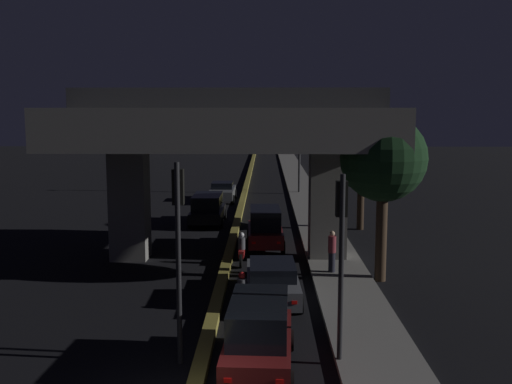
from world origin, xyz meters
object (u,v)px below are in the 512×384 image
Objects in this scene: car_dark_red_lead at (259,334)px; car_black_lead_oncoming at (208,208)px; car_grey_second_oncoming at (222,191)px; pedestrian_on_sidewalk at (332,251)px; street_lamp at (294,139)px; traffic_light_right_of_median at (341,236)px; motorcycle_white_filtering_near at (242,294)px; car_grey_second at (272,280)px; traffic_light_left_of_median at (178,228)px; motorcycle_red_filtering_mid at (242,251)px; car_dark_red_third at (265,227)px.

car_black_lead_oncoming is at bearing 11.70° from car_dark_red_lead.
car_grey_second_oncoming is 2.67× the size of pedestrian_on_sidewalk.
street_lamp reaches higher than car_grey_second_oncoming.
traffic_light_right_of_median reaches higher than motorcycle_white_filtering_near.
car_grey_second is 15.16m from car_black_lead_oncoming.
traffic_light_left_of_median is 33.35m from street_lamp.
traffic_light_right_of_median reaches higher than motorcycle_red_filtering_mid.
car_black_lead_oncoming is 0.97× the size of car_grey_second_oncoming.
car_grey_second is 5.23m from motorcycle_red_filtering_mid.
traffic_light_right_of_median is at bearing -162.74° from motorcycle_red_filtering_mid.
pedestrian_on_sidewalk is at bearing 85.06° from traffic_light_right_of_median.
traffic_light_left_of_median is at bearing 158.71° from motorcycle_white_filtering_near.
car_grey_second_oncoming is (0.24, 9.02, -0.21)m from car_black_lead_oncoming.
pedestrian_on_sidewalk is at bearing 59.70° from traffic_light_left_of_median.
traffic_light_right_of_median is 3.39m from car_dark_red_lead.
car_grey_second is (-1.76, 5.38, -2.79)m from traffic_light_right_of_median.
traffic_light_left_of_median is 3.51m from car_dark_red_lead.
street_lamp is at bearing 91.04° from pedestrian_on_sidewalk.
traffic_light_right_of_median is 6.31m from car_grey_second.
car_grey_second_oncoming is (-3.24, 15.34, -0.29)m from car_dark_red_third.
car_grey_second is (-2.07, -27.64, -3.76)m from street_lamp.
motorcycle_red_filtering_mid is at bearing 7.16° from car_dark_red_lead.
car_black_lead_oncoming is (-3.32, 20.53, -0.04)m from car_dark_red_lead.
motorcycle_red_filtering_mid is (1.25, 10.44, -3.12)m from traffic_light_left_of_median.
traffic_light_left_of_median is 2.89× the size of motorcycle_red_filtering_mid.
motorcycle_red_filtering_mid is at bearing 1.04° from motorcycle_white_filtering_near.
car_dark_red_lead is at bearing -174.48° from motorcycle_red_filtering_mid.
pedestrian_on_sidewalk reaches higher than motorcycle_white_filtering_near.
car_grey_second reaches higher than car_grey_second_oncoming.
traffic_light_left_of_median is 10.96m from motorcycle_red_filtering_mid.
car_grey_second_oncoming is at bearing 8.46° from car_dark_red_lead.
traffic_light_right_of_median is 1.12× the size of car_grey_second_oncoming.
car_dark_red_lead is 10.94m from motorcycle_red_filtering_mid.
car_dark_red_lead is (-2.18, -0.46, -2.55)m from traffic_light_right_of_median.
car_dark_red_lead is at bearing -173.78° from motorcycle_white_filtering_near.
traffic_light_left_of_median is 5.46m from motorcycle_white_filtering_near.
traffic_light_right_of_median is 9.06m from pedestrian_on_sidewalk.
motorcycle_white_filtering_near is (-0.62, 4.65, -0.39)m from car_dark_red_lead.
car_dark_red_third is at bearing 0.22° from car_grey_second.
motorcycle_white_filtering_near is 1.09× the size of pedestrian_on_sidewalk.
car_black_lead_oncoming is at bearing 12.73° from car_grey_second.
car_black_lead_oncoming is 9.94m from motorcycle_red_filtering_mid.
car_dark_red_third is 2.19× the size of motorcycle_white_filtering_near.
car_grey_second_oncoming is at bearing 7.58° from motorcycle_red_filtering_mid.
traffic_light_right_of_median is at bearing 10.36° from car_grey_second_oncoming.
street_lamp is at bearing 89.47° from traffic_light_right_of_median.
car_dark_red_lead is 0.91× the size of car_grey_second_oncoming.
car_black_lead_oncoming is (-5.50, 20.07, -2.59)m from traffic_light_right_of_median.
car_dark_red_lead is 0.94× the size of car_black_lead_oncoming.
traffic_light_right_of_median is (4.32, 0.00, -0.20)m from traffic_light_left_of_median.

